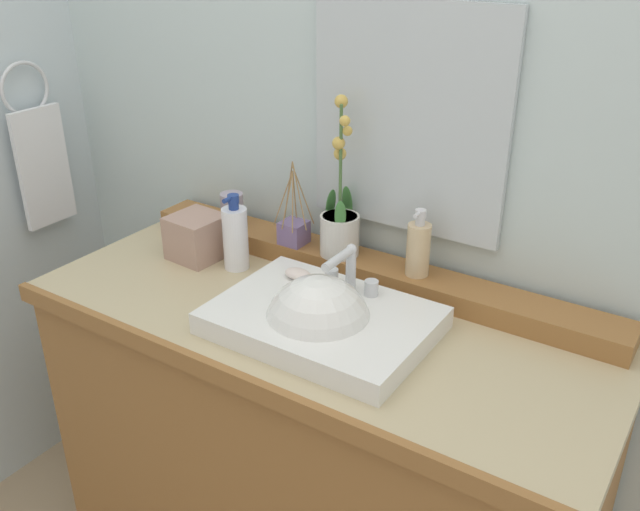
{
  "coord_description": "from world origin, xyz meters",
  "views": [
    {
      "loc": [
        0.76,
        -1.15,
        1.71
      ],
      "look_at": [
        0.02,
        -0.02,
        1.05
      ],
      "focal_mm": 38.85,
      "sensor_mm": 36.0,
      "label": 1
    }
  ],
  "objects_px": {
    "soap_dispenser": "(418,248)",
    "tissue_box": "(197,237)",
    "soap_bar": "(298,274)",
    "hand_towel": "(44,167)",
    "potted_plant": "(340,222)",
    "sink_basin": "(320,325)",
    "lotion_bottle": "(235,237)",
    "tumbler_cup": "(232,209)",
    "reed_diffuser": "(294,231)"
  },
  "relations": [
    {
      "from": "soap_dispenser",
      "to": "tissue_box",
      "type": "relative_size",
      "value": 1.28
    },
    {
      "from": "soap_bar",
      "to": "hand_towel",
      "type": "relative_size",
      "value": 0.19
    },
    {
      "from": "potted_plant",
      "to": "sink_basin",
      "type": "bearing_deg",
      "value": -66.43
    },
    {
      "from": "potted_plant",
      "to": "lotion_bottle",
      "type": "relative_size",
      "value": 1.97
    },
    {
      "from": "soap_dispenser",
      "to": "hand_towel",
      "type": "distance_m",
      "value": 1.21
    },
    {
      "from": "sink_basin",
      "to": "soap_dispenser",
      "type": "relative_size",
      "value": 2.83
    },
    {
      "from": "potted_plant",
      "to": "lotion_bottle",
      "type": "height_order",
      "value": "potted_plant"
    },
    {
      "from": "hand_towel",
      "to": "tumbler_cup",
      "type": "bearing_deg",
      "value": 11.34
    },
    {
      "from": "soap_dispenser",
      "to": "tissue_box",
      "type": "xyz_separation_m",
      "value": [
        -0.58,
        -0.14,
        -0.06
      ]
    },
    {
      "from": "soap_bar",
      "to": "tumbler_cup",
      "type": "height_order",
      "value": "tumbler_cup"
    },
    {
      "from": "tumbler_cup",
      "to": "hand_towel",
      "type": "distance_m",
      "value": 0.65
    },
    {
      "from": "soap_bar",
      "to": "reed_diffuser",
      "type": "xyz_separation_m",
      "value": [
        -0.12,
        0.16,
        0.02
      ]
    },
    {
      "from": "soap_dispenser",
      "to": "lotion_bottle",
      "type": "bearing_deg",
      "value": -164.0
    },
    {
      "from": "tumbler_cup",
      "to": "reed_diffuser",
      "type": "distance_m",
      "value": 0.22
    },
    {
      "from": "soap_dispenser",
      "to": "reed_diffuser",
      "type": "relative_size",
      "value": 0.74
    },
    {
      "from": "soap_bar",
      "to": "reed_diffuser",
      "type": "bearing_deg",
      "value": 127.94
    },
    {
      "from": "sink_basin",
      "to": "soap_bar",
      "type": "bearing_deg",
      "value": 141.49
    },
    {
      "from": "potted_plant",
      "to": "soap_bar",
      "type": "bearing_deg",
      "value": -93.8
    },
    {
      "from": "soap_dispenser",
      "to": "lotion_bottle",
      "type": "xyz_separation_m",
      "value": [
        -0.45,
        -0.13,
        -0.03
      ]
    },
    {
      "from": "sink_basin",
      "to": "tumbler_cup",
      "type": "xyz_separation_m",
      "value": [
        -0.47,
        0.27,
        0.08
      ]
    },
    {
      "from": "sink_basin",
      "to": "tissue_box",
      "type": "relative_size",
      "value": 3.64
    },
    {
      "from": "potted_plant",
      "to": "tumbler_cup",
      "type": "bearing_deg",
      "value": -179.78
    },
    {
      "from": "reed_diffuser",
      "to": "hand_towel",
      "type": "relative_size",
      "value": 0.62
    },
    {
      "from": "sink_basin",
      "to": "tumbler_cup",
      "type": "height_order",
      "value": "sink_basin"
    },
    {
      "from": "lotion_bottle",
      "to": "soap_dispenser",
      "type": "bearing_deg",
      "value": 16.0
    },
    {
      "from": "reed_diffuser",
      "to": "hand_towel",
      "type": "height_order",
      "value": "hand_towel"
    },
    {
      "from": "hand_towel",
      "to": "reed_diffuser",
      "type": "bearing_deg",
      "value": 7.79
    },
    {
      "from": "sink_basin",
      "to": "soap_dispenser",
      "type": "xyz_separation_m",
      "value": [
        0.1,
        0.28,
        0.1
      ]
    },
    {
      "from": "tumbler_cup",
      "to": "reed_diffuser",
      "type": "height_order",
      "value": "reed_diffuser"
    },
    {
      "from": "tissue_box",
      "to": "soap_dispenser",
      "type": "bearing_deg",
      "value": 13.42
    },
    {
      "from": "soap_dispenser",
      "to": "reed_diffuser",
      "type": "bearing_deg",
      "value": -177.25
    },
    {
      "from": "soap_dispenser",
      "to": "tumbler_cup",
      "type": "bearing_deg",
      "value": -179.42
    },
    {
      "from": "soap_bar",
      "to": "hand_towel",
      "type": "distance_m",
      "value": 0.98
    },
    {
      "from": "reed_diffuser",
      "to": "tissue_box",
      "type": "relative_size",
      "value": 1.73
    },
    {
      "from": "soap_dispenser",
      "to": "soap_bar",
      "type": "bearing_deg",
      "value": -142.68
    },
    {
      "from": "soap_dispenser",
      "to": "hand_towel",
      "type": "bearing_deg",
      "value": -173.66
    },
    {
      "from": "lotion_bottle",
      "to": "reed_diffuser",
      "type": "bearing_deg",
      "value": 47.48
    },
    {
      "from": "soap_bar",
      "to": "potted_plant",
      "type": "xyz_separation_m",
      "value": [
        0.01,
        0.17,
        0.08
      ]
    },
    {
      "from": "soap_dispenser",
      "to": "tissue_box",
      "type": "height_order",
      "value": "soap_dispenser"
    },
    {
      "from": "reed_diffuser",
      "to": "sink_basin",
      "type": "bearing_deg",
      "value": -45.89
    },
    {
      "from": "potted_plant",
      "to": "tumbler_cup",
      "type": "relative_size",
      "value": 4.45
    },
    {
      "from": "sink_basin",
      "to": "soap_bar",
      "type": "xyz_separation_m",
      "value": [
        -0.13,
        0.1,
        0.04
      ]
    },
    {
      "from": "soap_dispenser",
      "to": "reed_diffuser",
      "type": "distance_m",
      "value": 0.35
    },
    {
      "from": "sink_basin",
      "to": "tissue_box",
      "type": "bearing_deg",
      "value": 164.03
    },
    {
      "from": "soap_bar",
      "to": "hand_towel",
      "type": "height_order",
      "value": "hand_towel"
    },
    {
      "from": "reed_diffuser",
      "to": "hand_towel",
      "type": "distance_m",
      "value": 0.87
    },
    {
      "from": "potted_plant",
      "to": "reed_diffuser",
      "type": "bearing_deg",
      "value": -174.69
    },
    {
      "from": "potted_plant",
      "to": "tissue_box",
      "type": "height_order",
      "value": "potted_plant"
    },
    {
      "from": "hand_towel",
      "to": "soap_dispenser",
      "type": "bearing_deg",
      "value": 6.34
    },
    {
      "from": "potted_plant",
      "to": "reed_diffuser",
      "type": "xyz_separation_m",
      "value": [
        -0.13,
        -0.01,
        -0.05
      ]
    }
  ]
}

